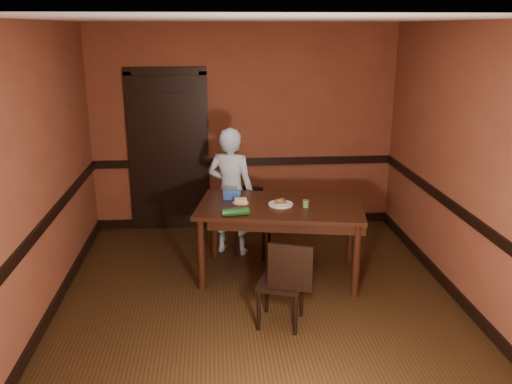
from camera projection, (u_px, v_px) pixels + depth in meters
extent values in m
cube|color=black|center=(259.00, 303.00, 5.40)|extent=(4.00, 4.50, 0.01)
cube|color=beige|center=(259.00, 19.00, 4.61)|extent=(4.00, 4.50, 0.01)
cube|color=brown|center=(244.00, 129.00, 7.15)|extent=(4.00, 0.02, 2.70)
cube|color=brown|center=(297.00, 281.00, 2.86)|extent=(4.00, 0.02, 2.70)
cube|color=brown|center=(37.00, 177.00, 4.85)|extent=(0.02, 4.50, 2.70)
cube|color=brown|center=(467.00, 168.00, 5.17)|extent=(0.02, 4.50, 2.70)
cube|color=black|center=(244.00, 162.00, 7.27)|extent=(4.00, 0.03, 0.10)
cube|color=black|center=(45.00, 224.00, 4.98)|extent=(0.03, 4.50, 0.10)
cube|color=black|center=(461.00, 212.00, 5.30)|extent=(0.03, 4.50, 0.10)
cube|color=black|center=(245.00, 221.00, 7.52)|extent=(4.00, 0.03, 0.12)
cube|color=black|center=(55.00, 305.00, 5.23)|extent=(0.03, 4.50, 0.12)
cube|color=black|center=(452.00, 290.00, 5.54)|extent=(0.03, 4.50, 0.12)
cube|color=black|center=(169.00, 155.00, 7.13)|extent=(0.85, 0.04, 2.05)
cube|color=black|center=(132.00, 155.00, 7.11)|extent=(0.10, 0.06, 2.15)
cube|color=black|center=(205.00, 154.00, 7.19)|extent=(0.10, 0.06, 2.15)
cube|color=black|center=(165.00, 71.00, 6.84)|extent=(1.05, 0.06, 0.10)
cube|color=black|center=(280.00, 240.00, 5.90)|extent=(1.89, 1.28, 0.82)
imported|color=#ABCADB|center=(231.00, 192.00, 6.41)|extent=(0.65, 0.54, 1.54)
cylinder|color=silver|center=(281.00, 204.00, 5.77)|extent=(0.26, 0.26, 0.01)
cube|color=#A77F51|center=(281.00, 203.00, 5.76)|extent=(0.12, 0.11, 0.02)
ellipsoid|color=#4B942E|center=(281.00, 201.00, 5.76)|extent=(0.11, 0.10, 0.03)
cylinder|color=#C30809|center=(278.00, 199.00, 5.76)|extent=(0.04, 0.04, 0.01)
cylinder|color=#C30809|center=(284.00, 200.00, 5.75)|extent=(0.04, 0.04, 0.01)
cylinder|color=#8AAE67|center=(278.00, 200.00, 5.73)|extent=(0.03, 0.03, 0.01)
cylinder|color=#8AAE67|center=(283.00, 199.00, 5.78)|extent=(0.03, 0.03, 0.01)
cylinder|color=#8AAE67|center=(281.00, 200.00, 5.75)|extent=(0.03, 0.03, 0.01)
cylinder|color=#4B893E|center=(306.00, 204.00, 5.69)|extent=(0.06, 0.06, 0.07)
cylinder|color=beige|center=(306.00, 200.00, 5.68)|extent=(0.07, 0.07, 0.01)
cylinder|color=silver|center=(241.00, 203.00, 5.83)|extent=(0.17, 0.17, 0.01)
cube|color=#E8C06C|center=(241.00, 200.00, 5.82)|extent=(0.13, 0.09, 0.04)
cube|color=#2553B2|center=(232.00, 195.00, 5.98)|extent=(0.20, 0.14, 0.07)
cube|color=#2553B2|center=(232.00, 192.00, 5.97)|extent=(0.21, 0.15, 0.01)
cylinder|color=#134014|center=(236.00, 212.00, 5.43)|extent=(0.28, 0.11, 0.08)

